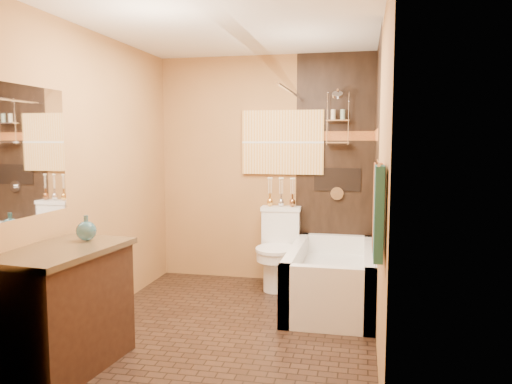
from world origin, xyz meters
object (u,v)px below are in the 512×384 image
(bathtub, at_px, (332,282))
(toilet, at_px, (278,248))
(sunset_painting, at_px, (283,142))
(vanity, at_px, (62,309))

(bathtub, distance_m, toilet, 0.78)
(bathtub, bearing_deg, sunset_painting, 129.61)
(sunset_painting, distance_m, toilet, 1.15)
(toilet, xyz_separation_m, vanity, (-1.12, -2.20, -0.00))
(bathtub, bearing_deg, vanity, -134.58)
(sunset_painting, relative_size, toilet, 1.06)
(bathtub, xyz_separation_m, toilet, (-0.60, 0.45, 0.21))
(bathtub, bearing_deg, toilet, 143.20)
(bathtub, height_order, toilet, toilet)
(sunset_painting, bearing_deg, vanity, -114.43)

